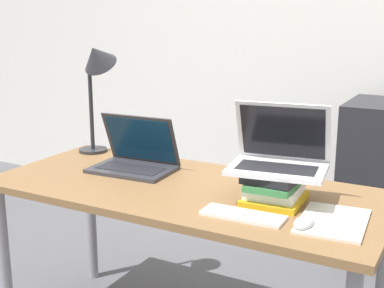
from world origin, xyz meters
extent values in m
cube|color=silver|center=(0.00, 2.07, 1.35)|extent=(8.00, 0.05, 2.70)
cube|color=brown|center=(0.00, 0.36, 0.70)|extent=(1.60, 0.71, 0.03)
cylinder|color=gray|center=(-0.74, 0.06, 0.34)|extent=(0.05, 0.05, 0.69)
cylinder|color=gray|center=(-0.74, 0.65, 0.34)|extent=(0.05, 0.05, 0.69)
cylinder|color=gray|center=(0.74, 0.65, 0.34)|extent=(0.05, 0.05, 0.69)
cube|color=#333338|center=(-0.31, 0.43, 0.73)|extent=(0.37, 0.26, 0.02)
cube|color=#232328|center=(-0.31, 0.42, 0.74)|extent=(0.30, 0.14, 0.00)
cube|color=#333338|center=(-0.31, 0.51, 0.85)|extent=(0.36, 0.11, 0.23)
cube|color=#0A2D4C|center=(-0.31, 0.50, 0.85)|extent=(0.32, 0.10, 0.20)
cube|color=gold|center=(0.37, 0.36, 0.73)|extent=(0.22, 0.24, 0.02)
cube|color=white|center=(0.37, 0.37, 0.76)|extent=(0.20, 0.22, 0.04)
cube|color=#33753D|center=(0.37, 0.37, 0.79)|extent=(0.18, 0.28, 0.02)
cube|color=black|center=(0.37, 0.37, 0.82)|extent=(0.19, 0.25, 0.03)
cube|color=silver|center=(0.38, 0.37, 0.84)|extent=(0.38, 0.30, 0.02)
cube|color=#232328|center=(0.38, 0.35, 0.85)|extent=(0.30, 0.17, 0.00)
cube|color=silver|center=(0.37, 0.45, 0.97)|extent=(0.36, 0.15, 0.23)
cube|color=black|center=(0.37, 0.44, 0.97)|extent=(0.32, 0.13, 0.20)
cube|color=white|center=(0.33, 0.16, 0.73)|extent=(0.29, 0.11, 0.01)
cube|color=silver|center=(0.33, 0.16, 0.73)|extent=(0.27, 0.09, 0.00)
ellipsoid|color=#B2B2B7|center=(0.54, 0.17, 0.74)|extent=(0.06, 0.11, 0.03)
cube|color=silver|center=(0.62, 0.26, 0.72)|extent=(0.24, 0.32, 0.01)
cylinder|color=#28282D|center=(-0.68, 0.62, 0.73)|extent=(0.14, 0.14, 0.01)
cylinder|color=#28282D|center=(-0.68, 0.62, 0.94)|extent=(0.02, 0.02, 0.41)
cone|color=#28282D|center=(-0.60, 0.58, 1.20)|extent=(0.16, 0.19, 0.17)
camera|label=1|loc=(1.00, -1.42, 1.40)|focal=50.00mm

